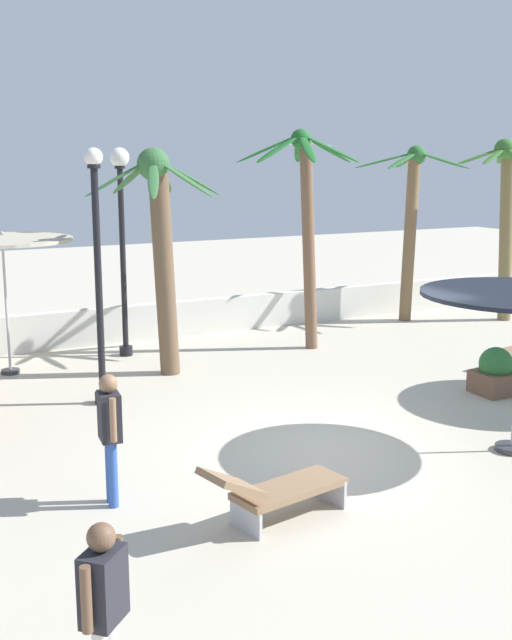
% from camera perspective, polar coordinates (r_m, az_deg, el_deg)
% --- Properties ---
extents(ground_plane, '(56.00, 56.00, 0.00)m').
position_cam_1_polar(ground_plane, '(11.79, 6.34, -9.16)').
color(ground_plane, beige).
extents(boundary_wall, '(25.20, 0.30, 0.83)m').
position_cam_1_polar(boundary_wall, '(18.69, -7.35, -0.08)').
color(boundary_wall, silver).
rests_on(boundary_wall, ground_plane).
extents(patio_umbrella_0, '(2.64, 2.64, 2.79)m').
position_cam_1_polar(patio_umbrella_0, '(15.92, -17.71, 5.20)').
color(patio_umbrella_0, '#333338').
rests_on(patio_umbrella_0, ground_plane).
extents(palm_tree_0, '(2.69, 2.67, 4.75)m').
position_cam_1_polar(palm_tree_0, '(17.19, 3.54, 7.96)').
color(palm_tree_0, brown).
rests_on(palm_tree_0, ground_plane).
extents(palm_tree_1, '(2.99, 3.02, 4.46)m').
position_cam_1_polar(palm_tree_1, '(20.75, 11.10, 7.67)').
color(palm_tree_1, brown).
rests_on(palm_tree_1, ground_plane).
extents(palm_tree_2, '(2.52, 2.51, 4.63)m').
position_cam_1_polar(palm_tree_2, '(21.25, 17.44, 7.70)').
color(palm_tree_2, olive).
rests_on(palm_tree_2, ground_plane).
extents(palm_tree_3, '(2.60, 2.51, 4.35)m').
position_cam_1_polar(palm_tree_3, '(15.21, -6.84, 6.03)').
color(palm_tree_3, brown).
rests_on(palm_tree_3, ground_plane).
extents(lamp_post_1, '(0.40, 0.40, 4.36)m').
position_cam_1_polar(lamp_post_1, '(16.82, -9.59, 6.80)').
color(lamp_post_1, black).
rests_on(lamp_post_1, ground_plane).
extents(lamp_post_2, '(0.31, 0.31, 4.32)m').
position_cam_1_polar(lamp_post_2, '(13.54, -11.26, 3.73)').
color(lamp_post_2, black).
rests_on(lamp_post_2, ground_plane).
extents(lounge_chair_0, '(1.93, 0.90, 0.82)m').
position_cam_1_polar(lounge_chair_0, '(9.39, 1.34, -12.02)').
color(lounge_chair_0, '#B7B7BC').
rests_on(lounge_chair_0, ground_plane).
extents(guest_0, '(0.42, 0.42, 1.57)m').
position_cam_1_polar(guest_0, '(6.32, -10.84, -19.24)').
color(guest_0, silver).
rests_on(guest_0, ground_plane).
extents(guest_1, '(0.28, 0.56, 1.64)m').
position_cam_1_polar(guest_1, '(9.78, -10.42, -7.53)').
color(guest_1, '#3359B2').
rests_on(guest_1, ground_plane).
extents(seagull_0, '(1.37, 0.39, 0.14)m').
position_cam_1_polar(seagull_0, '(21.10, 3.63, 12.43)').
color(seagull_0, white).
extents(planter, '(0.70, 0.70, 0.85)m').
position_cam_1_polar(planter, '(14.88, 16.76, -3.64)').
color(planter, brown).
rests_on(planter, ground_plane).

